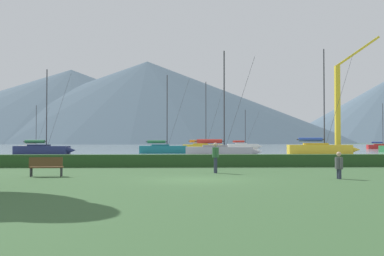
{
  "coord_description": "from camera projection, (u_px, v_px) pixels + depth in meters",
  "views": [
    {
      "loc": [
        -1.14,
        -21.59,
        1.74
      ],
      "look_at": [
        2.46,
        62.02,
        4.02
      ],
      "focal_mm": 45.15,
      "sensor_mm": 36.0,
      "label": 1
    }
  ],
  "objects": [
    {
      "name": "park_bench_near_path",
      "position": [
        46.0,
        166.0,
        23.6
      ],
      "size": [
        1.64,
        0.65,
        0.95
      ],
      "rotation": [
        0.0,
        0.0,
        0.11
      ],
      "color": "brown",
      "rests_on": "ground_plane"
    },
    {
      "name": "sailboat_slip_11",
      "position": [
        320.0,
        148.0,
        62.6
      ],
      "size": [
        9.38,
        3.55,
        13.75
      ],
      "rotation": [
        0.0,
        0.0,
        -0.1
      ],
      "color": "gold",
      "rests_on": "harbor_water"
    },
    {
      "name": "sailboat_slip_5",
      "position": [
        381.0,
        146.0,
        108.61
      ],
      "size": [
        6.9,
        2.81,
        10.25
      ],
      "rotation": [
        0.0,
        0.0,
        -0.14
      ],
      "color": "red",
      "rests_on": "harbor_water"
    },
    {
      "name": "ground_plane",
      "position": [
        197.0,
        180.0,
        21.56
      ],
      "size": [
        1000.0,
        1000.0,
        0.0
      ],
      "primitive_type": "plane",
      "color": "#385B33"
    },
    {
      "name": "dock_crane",
      "position": [
        339.0,
        111.0,
        83.43
      ],
      "size": [
        8.56,
        2.0,
        20.1
      ],
      "color": "#333338",
      "rests_on": "ground_plane"
    },
    {
      "name": "sailboat_slip_3",
      "position": [
        203.0,
        147.0,
        87.12
      ],
      "size": [
        8.33,
        2.87,
        12.51
      ],
      "rotation": [
        0.0,
        0.0,
        -0.06
      ],
      "color": "gold",
      "rests_on": "harbor_water"
    },
    {
      "name": "distant_hill_west_ridge",
      "position": [
        71.0,
        106.0,
        429.81
      ],
      "size": [
        350.49,
        350.49,
        65.58
      ],
      "primitive_type": "cone",
      "color": "#425666",
      "rests_on": "ground_plane"
    },
    {
      "name": "distant_hill_east_ridge",
      "position": [
        147.0,
        102.0,
        423.1
      ],
      "size": [
        357.0,
        357.0,
        71.87
      ],
      "primitive_type": "cone",
      "color": "#425666",
      "rests_on": "ground_plane"
    },
    {
      "name": "sailboat_slip_8",
      "position": [
        43.0,
        149.0,
        63.36
      ],
      "size": [
        8.14,
        3.1,
        11.2
      ],
      "rotation": [
        0.0,
        0.0,
        -0.11
      ],
      "color": "navy",
      "rests_on": "harbor_water"
    },
    {
      "name": "sailboat_slip_4",
      "position": [
        34.0,
        147.0,
        98.55
      ],
      "size": [
        6.53,
        2.05,
        9.09
      ],
      "rotation": [
        0.0,
        0.0,
        0.02
      ],
      "color": "white",
      "rests_on": "harbor_water"
    },
    {
      "name": "harbor_water",
      "position": [
        175.0,
        146.0,
        158.39
      ],
      "size": [
        320.0,
        246.0,
        0.0
      ],
      "primitive_type": "cube",
      "color": "#8C9EA3",
      "rests_on": "ground_plane"
    },
    {
      "name": "sailboat_slip_2",
      "position": [
        164.0,
        149.0,
        69.0
      ],
      "size": [
        7.9,
        2.66,
        11.24
      ],
      "rotation": [
        0.0,
        0.0,
        0.05
      ],
      "color": "#19707A",
      "rests_on": "harbor_water"
    },
    {
      "name": "person_standing_walker",
      "position": [
        216.0,
        155.0,
        26.19
      ],
      "size": [
        0.36,
        0.56,
        1.65
      ],
      "rotation": [
        0.0,
        0.0,
        0.2
      ],
      "color": "#2D3347",
      "rests_on": "ground_plane"
    },
    {
      "name": "person_seated_viewer",
      "position": [
        339.0,
        164.0,
        22.13
      ],
      "size": [
        0.36,
        0.57,
        1.25
      ],
      "rotation": [
        0.0,
        0.0,
        0.08
      ],
      "color": "#2D3347",
      "rests_on": "ground_plane"
    },
    {
      "name": "sailboat_slip_6",
      "position": [
        220.0,
        151.0,
        51.82
      ],
      "size": [
        8.25,
        2.7,
        11.5
      ],
      "rotation": [
        0.0,
        0.0,
        -0.04
      ],
      "color": "#9E9EA3",
      "rests_on": "harbor_water"
    },
    {
      "name": "hedge_line",
      "position": [
        188.0,
        161.0,
        32.56
      ],
      "size": [
        80.0,
        1.2,
        0.83
      ],
      "primitive_type": "cube",
      "color": "#284C23",
      "rests_on": "ground_plane"
    },
    {
      "name": "sailboat_slip_12",
      "position": [
        243.0,
        146.0,
        109.45
      ],
      "size": [
        7.98,
        2.71,
        8.9
      ],
      "rotation": [
        0.0,
        0.0,
        -0.05
      ],
      "color": "white",
      "rests_on": "harbor_water"
    }
  ]
}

